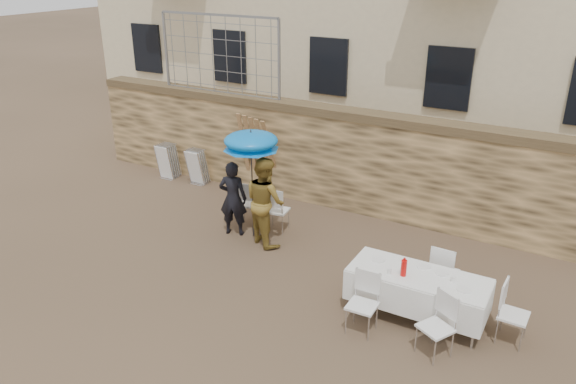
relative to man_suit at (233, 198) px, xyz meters
The scene contains 17 objects.
ground 2.99m from the man_suit, 67.20° to the right, with size 80.00×80.00×0.00m, color brown.
stone_wall 2.61m from the man_suit, 64.44° to the left, with size 13.00×0.50×2.20m, color olive.
chain_link_fence 3.80m from the man_suit, 128.82° to the left, with size 3.20×0.06×1.80m, color gray, non-canonical shape.
man_suit is the anchor object (origin of this frame).
woman_dress 0.76m from the man_suit, ahead, with size 0.86×0.67×1.76m, color #B48E37.
umbrella 1.25m from the man_suit, 14.04° to the left, with size 1.08×1.08×2.07m.
couple_chair_left 0.62m from the man_suit, 90.00° to the left, with size 0.48×0.48×0.96m, color white, non-canonical shape.
couple_chair_right 0.94m from the man_suit, 38.16° to the left, with size 0.48×0.48×0.96m, color white, non-canonical shape.
banquet_table 4.22m from the man_suit, 13.60° to the right, with size 2.10×0.85×0.78m.
soda_bottle 4.07m from the man_suit, 16.32° to the right, with size 0.09×0.09×0.26m, color red.
table_chair_front_left 3.92m from the man_suit, 26.45° to the right, with size 0.48×0.48×0.96m, color white, non-canonical shape.
table_chair_front_right 4.93m from the man_suit, 20.74° to the right, with size 0.48×0.48×0.96m, color white, non-canonical shape.
table_chair_back 4.32m from the man_suit, ahead, with size 0.48×0.48×0.96m, color white, non-canonical shape.
table_chair_side 5.58m from the man_suit, ahead, with size 0.48×0.48×0.96m, color white, non-canonical shape.
chair_stack_left 3.74m from the man_suit, 149.24° to the left, with size 0.46×0.47×0.92m, color white, non-canonical shape.
chair_stack_right 3.01m from the man_suit, 140.39° to the left, with size 0.46×0.40×0.92m, color white, non-canonical shape.
wood_planks 2.11m from the man_suit, 109.59° to the left, with size 0.70×0.20×2.00m, color #A37749, non-canonical shape.
Camera 1 is at (4.86, -5.71, 5.25)m, focal length 35.00 mm.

